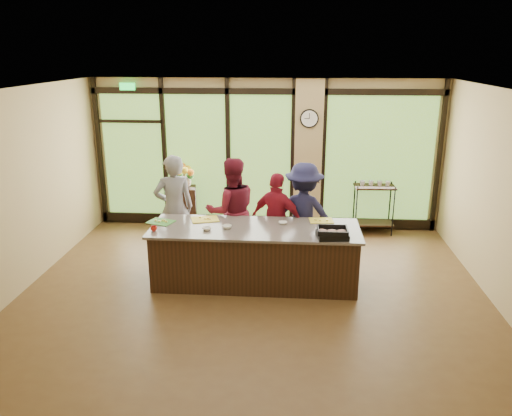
% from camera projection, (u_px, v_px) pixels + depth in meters
% --- Properties ---
extents(floor, '(7.00, 7.00, 0.00)m').
position_uv_depth(floor, '(253.00, 291.00, 7.62)').
color(floor, brown).
rests_on(floor, ground).
extents(ceiling, '(7.00, 7.00, 0.00)m').
position_uv_depth(ceiling, '(253.00, 90.00, 6.71)').
color(ceiling, silver).
rests_on(ceiling, back_wall).
extents(back_wall, '(7.00, 0.00, 7.00)m').
position_uv_depth(back_wall, '(265.00, 155.00, 10.01)').
color(back_wall, tan).
rests_on(back_wall, floor).
extents(left_wall, '(0.00, 6.00, 6.00)m').
position_uv_depth(left_wall, '(19.00, 192.00, 7.42)').
color(left_wall, tan).
rests_on(left_wall, floor).
extents(right_wall, '(0.00, 6.00, 6.00)m').
position_uv_depth(right_wall, '(505.00, 202.00, 6.91)').
color(right_wall, tan).
rests_on(right_wall, floor).
extents(window_wall, '(6.90, 0.12, 3.00)m').
position_uv_depth(window_wall, '(273.00, 161.00, 9.99)').
color(window_wall, tan).
rests_on(window_wall, floor).
extents(island_base, '(3.10, 1.00, 0.88)m').
position_uv_depth(island_base, '(255.00, 256.00, 7.77)').
color(island_base, black).
rests_on(island_base, floor).
extents(countertop, '(3.20, 1.10, 0.04)m').
position_uv_depth(countertop, '(255.00, 229.00, 7.63)').
color(countertop, slate).
rests_on(countertop, island_base).
extents(wall_clock, '(0.36, 0.04, 0.36)m').
position_uv_depth(wall_clock, '(309.00, 118.00, 9.60)').
color(wall_clock, black).
rests_on(wall_clock, window_wall).
extents(cook_left, '(0.80, 0.67, 1.86)m').
position_uv_depth(cook_left, '(174.00, 208.00, 8.51)').
color(cook_left, slate).
rests_on(cook_left, floor).
extents(cook_midleft, '(1.06, 0.93, 1.83)m').
position_uv_depth(cook_midleft, '(232.00, 211.00, 8.41)').
color(cook_midleft, maroon).
rests_on(cook_midleft, floor).
extents(cook_midright, '(1.02, 0.75, 1.60)m').
position_uv_depth(cook_midright, '(277.00, 220.00, 8.31)').
color(cook_midright, maroon).
rests_on(cook_midright, floor).
extents(cook_right, '(1.23, 0.85, 1.76)m').
position_uv_depth(cook_right, '(304.00, 214.00, 8.36)').
color(cook_right, '#1B1B3C').
rests_on(cook_right, floor).
extents(roasting_pan, '(0.48, 0.40, 0.08)m').
position_uv_depth(roasting_pan, '(332.00, 235.00, 7.20)').
color(roasting_pan, black).
rests_on(roasting_pan, countertop).
extents(mixing_bowl, '(0.34, 0.34, 0.07)m').
position_uv_depth(mixing_bowl, '(335.00, 234.00, 7.24)').
color(mixing_bowl, silver).
rests_on(mixing_bowl, countertop).
extents(cutting_board_left, '(0.47, 0.41, 0.01)m').
position_uv_depth(cutting_board_left, '(161.00, 222.00, 7.85)').
color(cutting_board_left, '#3E8C33').
rests_on(cutting_board_left, countertop).
extents(cutting_board_center, '(0.50, 0.43, 0.01)m').
position_uv_depth(cutting_board_center, '(205.00, 219.00, 7.97)').
color(cutting_board_center, yellow).
rests_on(cutting_board_center, countertop).
extents(cutting_board_right, '(0.39, 0.31, 0.01)m').
position_uv_depth(cutting_board_right, '(321.00, 221.00, 7.92)').
color(cutting_board_right, yellow).
rests_on(cutting_board_right, countertop).
extents(prep_bowl_near, '(0.19, 0.19, 0.05)m').
position_uv_depth(prep_bowl_near, '(227.00, 227.00, 7.58)').
color(prep_bowl_near, white).
rests_on(prep_bowl_near, countertop).
extents(prep_bowl_mid, '(0.15, 0.15, 0.04)m').
position_uv_depth(prep_bowl_mid, '(207.00, 229.00, 7.50)').
color(prep_bowl_mid, white).
rests_on(prep_bowl_mid, countertop).
extents(prep_bowl_far, '(0.14, 0.14, 0.03)m').
position_uv_depth(prep_bowl_far, '(283.00, 223.00, 7.77)').
color(prep_bowl_far, white).
rests_on(prep_bowl_far, countertop).
extents(red_ramekin, '(0.12, 0.12, 0.08)m').
position_uv_depth(red_ramekin, '(154.00, 229.00, 7.46)').
color(red_ramekin, '#B41D12').
rests_on(red_ramekin, countertop).
extents(flower_stand, '(0.50, 0.50, 0.88)m').
position_uv_depth(flower_stand, '(186.00, 208.00, 10.14)').
color(flower_stand, black).
rests_on(flower_stand, floor).
extents(flower_vase, '(0.34, 0.34, 0.29)m').
position_uv_depth(flower_vase, '(184.00, 180.00, 9.97)').
color(flower_vase, olive).
rests_on(flower_vase, flower_stand).
extents(bar_cart, '(0.80, 0.48, 1.07)m').
position_uv_depth(bar_cart, '(374.00, 202.00, 9.88)').
color(bar_cart, black).
rests_on(bar_cart, floor).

